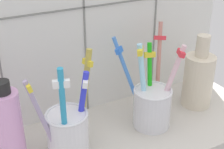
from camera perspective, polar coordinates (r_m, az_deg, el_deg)
name	(u,v)px	position (r cm, az deg, el deg)	size (l,w,h in cm)	color
counter_slab	(112,141)	(61.54, 0.09, -11.69)	(64.00, 22.00, 2.00)	#BCB7AD
tile_wall_back	(82,13)	(61.28, -5.34, 10.80)	(64.00, 2.20, 45.00)	silver
toothbrush_cup_left	(68,129)	(55.41, -7.77, -9.45)	(12.23, 7.31, 17.79)	silver
toothbrush_cup_right	(151,102)	(62.32, 6.94, -4.83)	(11.80, 10.88, 18.15)	silver
ceramic_vase	(198,79)	(69.77, 14.95, -0.69)	(6.18, 6.18, 15.64)	beige
soap_bottle	(9,127)	(54.36, -17.72, -8.79)	(4.51, 4.51, 15.00)	#E2A1DB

